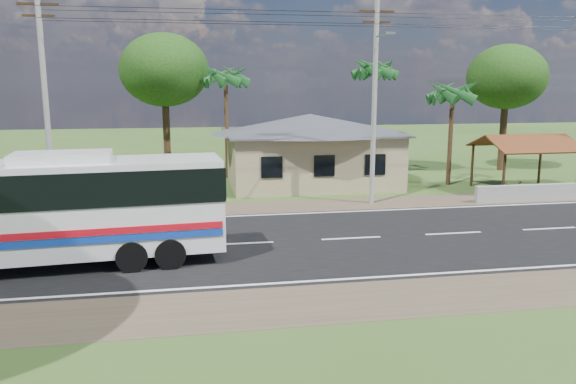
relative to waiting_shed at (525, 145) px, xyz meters
name	(u,v)px	position (x,y,z in m)	size (l,w,h in m)	color
ground	(351,239)	(-13.00, -8.50, -2.73)	(120.00, 120.00, 0.00)	#2D4C1B
road	(351,238)	(-13.00, -8.50, -2.72)	(120.00, 16.00, 0.03)	black
house	(310,142)	(-12.00, 4.50, -0.09)	(12.40, 10.00, 5.00)	tan
waiting_shed	(525,145)	(0.00, 0.00, 0.00)	(5.20, 4.48, 3.35)	#322012
concrete_barrier	(536,193)	(-1.00, -2.90, -2.28)	(7.00, 0.30, 0.90)	#9E9E99
utility_poles	(368,93)	(-10.33, -2.01, 3.04)	(32.80, 2.22, 11.00)	#9E9E99
palm_near	(453,93)	(-3.50, 2.50, 2.98)	(2.80, 2.80, 6.70)	#47301E
palm_mid	(375,70)	(-7.00, 7.00, 4.43)	(2.80, 2.80, 8.20)	#47301E
palm_far	(226,77)	(-17.00, 7.50, 3.95)	(2.80, 2.80, 7.70)	#47301E
tree_behind_house	(164,70)	(-21.00, 9.50, 4.39)	(6.00, 6.00, 9.61)	#47301E
tree_behind_shed	(507,77)	(3.00, 7.50, 3.95)	(5.60, 5.60, 9.02)	#47301E
coach_bus	(32,204)	(-24.77, -10.22, -0.44)	(13.06, 3.73, 4.00)	silver
motorcycle	(512,188)	(-1.40, -1.23, -2.31)	(0.55, 1.58, 0.83)	black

